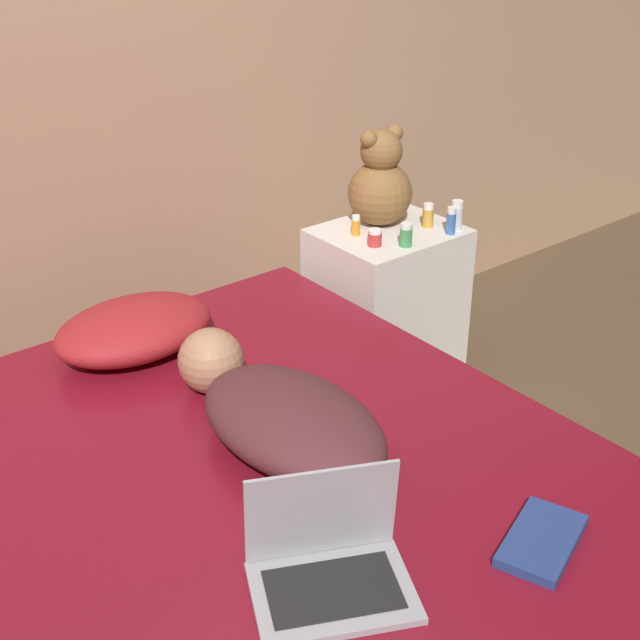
% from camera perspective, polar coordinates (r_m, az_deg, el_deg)
% --- Properties ---
extents(ground_plane, '(12.00, 12.00, 0.00)m').
position_cam_1_polar(ground_plane, '(2.56, -3.53, -18.54)').
color(ground_plane, brown).
extents(wall_back, '(8.00, 0.06, 2.60)m').
position_cam_1_polar(wall_back, '(2.91, -18.78, 15.43)').
color(wall_back, tan).
rests_on(wall_back, ground_plane).
extents(bed, '(1.54, 1.86, 0.52)m').
position_cam_1_polar(bed, '(2.38, -3.72, -14.23)').
color(bed, brown).
rests_on(bed, ground_plane).
extents(nightstand, '(0.49, 0.41, 0.64)m').
position_cam_1_polar(nightstand, '(3.37, 4.23, 0.68)').
color(nightstand, silver).
rests_on(nightstand, ground_plane).
extents(pillow, '(0.49, 0.35, 0.15)m').
position_cam_1_polar(pillow, '(2.70, -11.80, -0.55)').
color(pillow, maroon).
rests_on(pillow, bed).
extents(person_lying, '(0.37, 0.75, 0.18)m').
position_cam_1_polar(person_lying, '(2.26, -2.56, -5.88)').
color(person_lying, '#4C2328').
rests_on(person_lying, bed).
extents(laptop, '(0.39, 0.35, 0.25)m').
position_cam_1_polar(laptop, '(1.87, 0.54, -15.20)').
color(laptop, '#9E9EA3').
rests_on(laptop, bed).
extents(teddy_bear, '(0.23, 0.23, 0.36)m').
position_cam_1_polar(teddy_bear, '(3.24, 3.88, 8.74)').
color(teddy_bear, brown).
rests_on(teddy_bear, nightstand).
extents(bottle_orange, '(0.03, 0.03, 0.07)m').
position_cam_1_polar(bottle_orange, '(3.17, 2.31, 6.06)').
color(bottle_orange, orange).
rests_on(bottle_orange, nightstand).
extents(bottle_amber, '(0.04, 0.04, 0.09)m').
position_cam_1_polar(bottle_amber, '(3.27, 6.93, 6.65)').
color(bottle_amber, gold).
rests_on(bottle_amber, nightstand).
extents(bottle_blue, '(0.03, 0.03, 0.10)m').
position_cam_1_polar(bottle_blue, '(3.21, 8.39, 6.29)').
color(bottle_blue, '#3866B2').
rests_on(bottle_blue, nightstand).
extents(bottle_clear, '(0.04, 0.04, 0.11)m').
position_cam_1_polar(bottle_clear, '(3.25, 8.75, 6.63)').
color(bottle_clear, silver).
rests_on(bottle_clear, nightstand).
extents(bottle_red, '(0.05, 0.05, 0.06)m').
position_cam_1_polar(bottle_red, '(3.09, 3.53, 5.28)').
color(bottle_red, '#B72D2D').
rests_on(bottle_red, nightstand).
extents(bottle_green, '(0.04, 0.04, 0.08)m').
position_cam_1_polar(bottle_green, '(3.09, 5.52, 5.44)').
color(bottle_green, '#3D8E4C').
rests_on(bottle_green, nightstand).
extents(book, '(0.27, 0.21, 0.02)m').
position_cam_1_polar(book, '(2.04, 14.01, -13.54)').
color(book, navy).
rests_on(book, bed).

